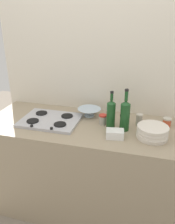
% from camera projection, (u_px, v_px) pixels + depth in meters
% --- Properties ---
extents(ground_plane, '(6.00, 6.00, 0.00)m').
position_uv_depth(ground_plane, '(88.00, 204.00, 2.32)').
color(ground_plane, gray).
rests_on(ground_plane, ground).
extents(counter_block, '(1.80, 0.70, 0.90)m').
position_uv_depth(counter_block, '(88.00, 168.00, 2.14)').
color(counter_block, tan).
rests_on(counter_block, ground).
extents(backsplash_panel, '(1.90, 0.06, 2.47)m').
position_uv_depth(backsplash_panel, '(98.00, 76.00, 2.16)').
color(backsplash_panel, beige).
rests_on(backsplash_panel, ground).
extents(stovetop_hob, '(0.50, 0.39, 0.04)m').
position_uv_depth(stovetop_hob, '(50.00, 120.00, 2.01)').
color(stovetop_hob, '#B2B2B7').
rests_on(stovetop_hob, counter_block).
extents(plate_stack, '(0.24, 0.24, 0.10)m').
position_uv_depth(plate_stack, '(152.00, 132.00, 1.74)').
color(plate_stack, silver).
rests_on(plate_stack, counter_block).
extents(wine_bottle_leftmost, '(0.07, 0.07, 0.31)m').
position_uv_depth(wine_bottle_leftmost, '(111.00, 113.00, 1.87)').
color(wine_bottle_leftmost, '#19471E').
rests_on(wine_bottle_leftmost, counter_block).
extents(wine_bottle_mid_left, '(0.08, 0.08, 0.35)m').
position_uv_depth(wine_bottle_mid_left, '(125.00, 115.00, 1.82)').
color(wine_bottle_mid_left, '#19471E').
rests_on(wine_bottle_mid_left, counter_block).
extents(mixing_bowl, '(0.21, 0.21, 0.07)m').
position_uv_depth(mixing_bowl, '(89.00, 112.00, 2.11)').
color(mixing_bowl, silver).
rests_on(mixing_bowl, counter_block).
extents(butter_dish, '(0.15, 0.11, 0.06)m').
position_uv_depth(butter_dish, '(115.00, 134.00, 1.75)').
color(butter_dish, white).
rests_on(butter_dish, counter_block).
extents(condiment_jar_front, '(0.07, 0.07, 0.07)m').
position_uv_depth(condiment_jar_front, '(167.00, 122.00, 1.92)').
color(condiment_jar_front, '#C64C2D').
rests_on(condiment_jar_front, counter_block).
extents(condiment_jar_rear, '(0.07, 0.07, 0.09)m').
position_uv_depth(condiment_jar_rear, '(103.00, 119.00, 1.96)').
color(condiment_jar_rear, '#9E998C').
rests_on(condiment_jar_rear, counter_block).
extents(condiment_jar_spare, '(0.06, 0.06, 0.10)m').
position_uv_depth(condiment_jar_spare, '(139.00, 120.00, 1.94)').
color(condiment_jar_spare, '#9E998C').
rests_on(condiment_jar_spare, counter_block).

